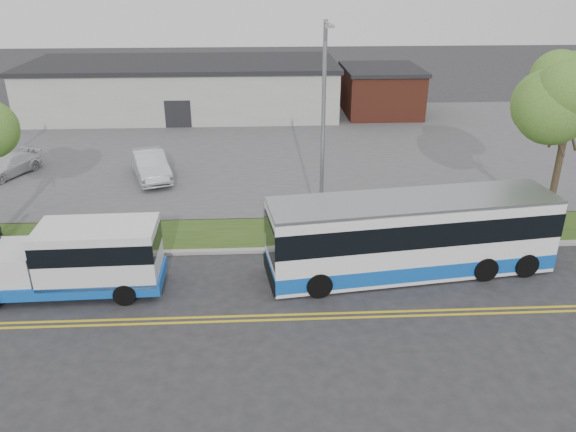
{
  "coord_description": "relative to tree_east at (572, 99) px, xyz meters",
  "views": [
    {
      "loc": [
        0.23,
        -20.91,
        11.55
      ],
      "look_at": [
        1.4,
        1.35,
        1.6
      ],
      "focal_mm": 35.0,
      "sensor_mm": 36.0,
      "label": 1
    }
  ],
  "objects": [
    {
      "name": "shuttle_bus",
      "position": [
        -20.62,
        -4.78,
        -4.74
      ],
      "size": [
        7.24,
        2.58,
        2.75
      ],
      "rotation": [
        0.0,
        0.0,
        0.02
      ],
      "color": "#104FB3",
      "rests_on": "ground"
    },
    {
      "name": "commercial_building",
      "position": [
        -20.0,
        24.0,
        -4.02
      ],
      "size": [
        25.4,
        10.4,
        4.35
      ],
      "color": "#9E9E99",
      "rests_on": "ground"
    },
    {
      "name": "grocery_bag_right",
      "position": [
        -25.26,
        -0.73,
        -5.94
      ],
      "size": [
        0.32,
        0.32,
        0.32
      ],
      "primitive_type": "sphere",
      "color": "white",
      "rests_on": "verge"
    },
    {
      "name": "transit_bus",
      "position": [
        -7.75,
        -3.9,
        -4.57
      ],
      "size": [
        11.87,
        4.14,
        3.22
      ],
      "rotation": [
        0.0,
        0.0,
        0.13
      ],
      "color": "white",
      "rests_on": "ground"
    },
    {
      "name": "lane_line_south",
      "position": [
        -14.0,
        -7.15,
        -6.2
      ],
      "size": [
        70.0,
        0.12,
        0.01
      ],
      "primitive_type": "cube",
      "color": "gold",
      "rests_on": "ground"
    },
    {
      "name": "parked_car_b",
      "position": [
        -28.73,
        8.56,
        -5.49
      ],
      "size": [
        3.29,
        4.54,
        1.22
      ],
      "primitive_type": "imported",
      "rotation": [
        0.0,
        0.0,
        -0.42
      ],
      "color": "silver",
      "rests_on": "parking_lot"
    },
    {
      "name": "streetlight_near",
      "position": [
        -11.0,
        -0.27,
        -0.97
      ],
      "size": [
        0.35,
        1.53,
        9.5
      ],
      "color": "gray",
      "rests_on": "verge"
    },
    {
      "name": "brick_wing",
      "position": [
        -3.5,
        23.0,
        -4.24
      ],
      "size": [
        6.3,
        7.3,
        3.9
      ],
      "color": "brown",
      "rests_on": "ground"
    },
    {
      "name": "ground",
      "position": [
        -14.0,
        -3.0,
        -6.2
      ],
      "size": [
        140.0,
        140.0,
        0.0
      ],
      "primitive_type": "plane",
      "color": "#28282B",
      "rests_on": "ground"
    },
    {
      "name": "curb",
      "position": [
        -14.0,
        -1.9,
        -6.13
      ],
      "size": [
        80.0,
        0.3,
        0.15
      ],
      "primitive_type": "cube",
      "color": "#9E9B93",
      "rests_on": "ground"
    },
    {
      "name": "parked_car_a",
      "position": [
        -20.2,
        7.62,
        -5.28
      ],
      "size": [
        3.28,
        5.27,
        1.64
      ],
      "primitive_type": "imported",
      "rotation": [
        0.0,
        0.0,
        0.34
      ],
      "color": "silver",
      "rests_on": "parking_lot"
    },
    {
      "name": "parking_lot",
      "position": [
        -14.0,
        14.0,
        -6.15
      ],
      "size": [
        80.0,
        25.0,
        0.1
      ],
      "primitive_type": "cube",
      "color": "#4C4C4F",
      "rests_on": "ground"
    },
    {
      "name": "tree_east",
      "position": [
        0.0,
        0.0,
        0.0
      ],
      "size": [
        5.2,
        5.2,
        8.33
      ],
      "color": "#33281C",
      "rests_on": "verge"
    },
    {
      "name": "lane_line_north",
      "position": [
        -14.0,
        -6.85,
        -6.2
      ],
      "size": [
        70.0,
        0.12,
        0.01
      ],
      "primitive_type": "cube",
      "color": "gold",
      "rests_on": "ground"
    },
    {
      "name": "verge",
      "position": [
        -14.0,
        -0.1,
        -6.15
      ],
      "size": [
        80.0,
        3.3,
        0.1
      ],
      "primitive_type": "cube",
      "color": "#264416",
      "rests_on": "ground"
    }
  ]
}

